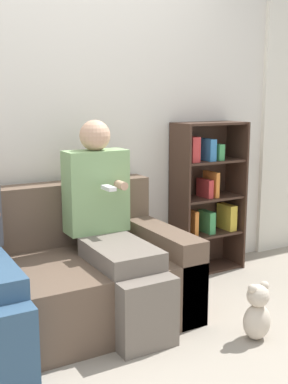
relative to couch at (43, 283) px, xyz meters
The scene contains 6 objects.
ground_plane 0.67m from the couch, 63.62° to the right, with size 14.00×14.00×0.00m, color #9E9384.
back_wall 1.15m from the couch, 60.59° to the left, with size 10.00×0.06×2.55m.
couch is the anchor object (origin of this frame).
adult_seated 0.54m from the couch, 13.78° to the right, with size 0.40×0.83×1.23m.
bookshelf 1.53m from the couch, 13.16° to the left, with size 0.56×0.28×1.18m.
teddy_bear 1.27m from the couch, 37.16° to the right, with size 0.17×0.14×0.34m.
Camera 1 is at (-1.09, -2.12, 1.37)m, focal length 45.00 mm.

